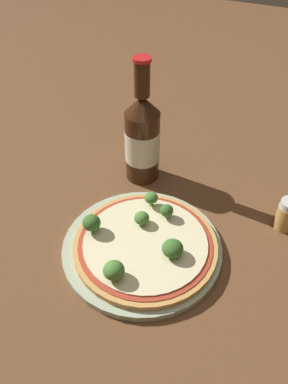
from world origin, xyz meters
name	(u,v)px	position (x,y,z in m)	size (l,w,h in m)	color
ground_plane	(148,256)	(0.00, 0.00, 0.00)	(3.00, 3.00, 0.00)	brown
plate	(142,247)	(-0.02, 0.01, 0.01)	(0.26, 0.26, 0.01)	#A3B293
pizza	(145,244)	(-0.01, 0.01, 0.02)	(0.24, 0.24, 0.01)	tan
broccoli_floret_0	(114,270)	(-0.02, -0.08, 0.04)	(0.03, 0.03, 0.03)	#7A9E5B
broccoli_floret_1	(165,210)	(0.00, 0.07, 0.04)	(0.02, 0.02, 0.03)	#7A9E5B
broccoli_floret_2	(142,218)	(-0.03, 0.04, 0.04)	(0.03, 0.03, 0.02)	#7A9E5B
broccoli_floret_3	(151,198)	(-0.04, 0.09, 0.04)	(0.02, 0.02, 0.03)	#7A9E5B
broccoli_floret_4	(92,223)	(-0.10, -0.01, 0.04)	(0.03, 0.03, 0.03)	#7A9E5B
broccoli_floret_5	(172,250)	(0.04, 0.00, 0.04)	(0.03, 0.03, 0.03)	#7A9E5B
beer_bottle	(142,138)	(-0.10, 0.18, 0.09)	(0.07, 0.07, 0.25)	#381E0F
pepper_shaker	(287,215)	(0.19, 0.16, 0.03)	(0.04, 0.04, 0.06)	tan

